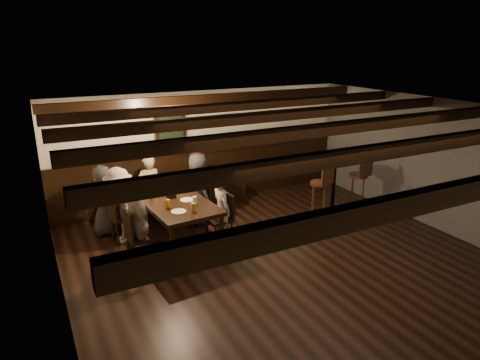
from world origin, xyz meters
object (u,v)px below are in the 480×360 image
person_right_near (198,189)px  high_top_table (334,179)px  person_left_far (137,221)px  person_bench_right (195,183)px  dining_table (170,201)px  chair_right_far (220,227)px  person_bench_left (104,201)px  bar_stool_left (319,202)px  chair_left_far (141,246)px  chair_left_near (123,225)px  person_left_near (120,205)px  bar_stool_right (357,193)px  person_bench_centre (149,189)px  person_right_far (222,209)px  chair_right_near (198,209)px

person_right_near → high_top_table: (2.56, -0.83, 0.07)m
person_left_far → person_bench_right: bearing=129.3°
dining_table → chair_right_far: 0.98m
person_bench_left → person_right_near: 1.71m
person_bench_left → high_top_table: 4.39m
chair_right_far → bar_stool_left: (2.02, -0.14, 0.17)m
chair_left_far → person_left_far: bearing=-90.0°
chair_left_near → person_right_near: size_ratio=0.69×
person_left_far → person_right_near: size_ratio=1.02×
person_left_near → person_right_near: 1.50m
person_bench_right → bar_stool_right: person_bench_right is taller
person_bench_left → bar_stool_right: 4.92m
chair_left_far → bar_stool_left: (3.46, -0.04, 0.16)m
person_bench_centre → person_right_far: (0.86, -1.44, -0.06)m
dining_table → person_left_near: size_ratio=1.68×
chair_right_near → person_right_near: (0.03, 0.00, 0.40)m
high_top_table → bar_stool_left: bearing=-157.5°
person_bench_left → person_right_far: 2.13m
person_left_far → person_right_far: size_ratio=1.19×
person_bench_centre → person_right_far: bearing=116.6°
chair_right_near → bar_stool_right: bearing=-111.9°
person_bench_centre → high_top_table: 3.62m
dining_table → person_left_near: bearing=149.0°
chair_left_near → chair_left_far: 0.90m
chair_right_near → high_top_table: 2.76m
chair_left_far → person_left_near: bearing=-178.0°
chair_right_near → bar_stool_right: (3.09, -0.99, 0.15)m
dining_table → person_bench_centre: (-0.08, 1.05, -0.10)m
person_bench_right → person_right_far: person_bench_right is taller
person_bench_right → bar_stool_left: size_ratio=1.12×
person_bench_right → person_left_far: person_left_far is taller
chair_left_far → bar_stool_left: 3.46m
chair_right_far → bar_stool_left: bearing=-98.2°
chair_left_near → person_left_near: bearing=-90.0°
person_bench_right → person_left_near: size_ratio=0.97×
chair_left_far → person_right_far: bearing=90.0°
chair_right_near → person_left_near: person_left_near is taller
high_top_table → bar_stool_left: 0.63m
person_right_near → bar_stool_left: person_right_near is taller
chair_left_near → chair_left_far: (0.07, -0.90, -0.01)m
dining_table → person_bench_centre: bearing=90.0°
person_bench_right → chair_right_near: bearing=68.2°
bar_stool_right → high_top_table: bearing=159.4°
chair_right_near → person_right_near: person_right_near is taller
chair_left_far → bar_stool_right: 4.46m
chair_left_far → person_right_far: 1.50m
person_left_far → person_bench_centre: bearing=153.4°
chair_left_near → person_left_far: person_left_far is taller
person_right_near → bar_stool_left: (2.06, -1.04, -0.26)m
person_bench_left → high_top_table: (4.24, -1.16, 0.11)m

